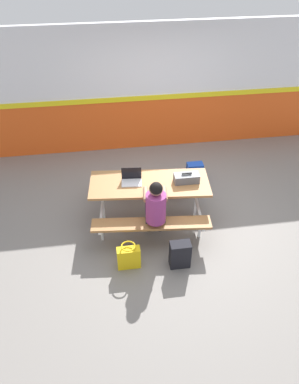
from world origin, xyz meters
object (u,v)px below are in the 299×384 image
at_px(tote_bag_bright, 129,257).
at_px(satchel_spare, 180,254).
at_px(picnic_table_main, 150,191).
at_px(laptop_silver, 132,179).
at_px(student_nearer, 155,207).
at_px(toolbox_grey, 186,178).
at_px(backpack_dark, 194,173).

bearing_deg(tote_bag_bright, satchel_spare, -5.64).
relative_size(picnic_table_main, laptop_silver, 5.82).
height_order(laptop_silver, tote_bag_bright, laptop_silver).
relative_size(student_nearer, tote_bag_bright, 2.81).
distance_m(laptop_silver, tote_bag_bright, 1.26).
bearing_deg(toolbox_grey, laptop_silver, 171.84).
relative_size(laptop_silver, satchel_spare, 0.77).
bearing_deg(picnic_table_main, student_nearer, -89.13).
distance_m(laptop_silver, toolbox_grey, 0.88).
bearing_deg(tote_bag_bright, backpack_dark, 52.74).
height_order(toolbox_grey, backpack_dark, toolbox_grey).
bearing_deg(backpack_dark, satchel_spare, -109.61).
bearing_deg(picnic_table_main, tote_bag_bright, -113.83).
distance_m(tote_bag_bright, satchel_spare, 0.75).
bearing_deg(tote_bag_bright, laptop_silver, 80.90).
bearing_deg(satchel_spare, picnic_table_main, 104.59).
relative_size(laptop_silver, tote_bag_bright, 0.79).
xyz_separation_m(student_nearer, satchel_spare, (0.28, -0.55, -0.49)).
relative_size(picnic_table_main, student_nearer, 1.64).
distance_m(backpack_dark, tote_bag_bright, 2.40).
relative_size(toolbox_grey, backpack_dark, 0.91).
xyz_separation_m(picnic_table_main, toolbox_grey, (0.59, -0.06, 0.24)).
relative_size(picnic_table_main, backpack_dark, 4.50).
xyz_separation_m(laptop_silver, satchel_spare, (0.57, -1.17, -0.57)).
bearing_deg(satchel_spare, laptop_silver, 115.87).
distance_m(laptop_silver, backpack_dark, 1.61).
bearing_deg(tote_bag_bright, student_nearer, 45.49).
relative_size(student_nearer, satchel_spare, 2.74).
bearing_deg(laptop_silver, backpack_dark, 32.37).
bearing_deg(student_nearer, picnic_table_main, 90.87).
bearing_deg(picnic_table_main, satchel_spare, -75.41).
distance_m(picnic_table_main, satchel_spare, 1.20).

